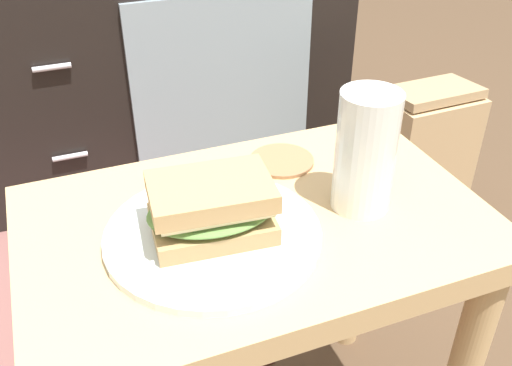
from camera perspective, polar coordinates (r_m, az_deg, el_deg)
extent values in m
cube|color=tan|center=(0.71, 0.01, -4.55)|extent=(0.56, 0.36, 0.04)
cylinder|color=tan|center=(0.94, -17.87, -13.69)|extent=(0.04, 0.04, 0.43)
cylinder|color=tan|center=(1.04, 9.74, -6.84)|extent=(0.04, 0.04, 0.43)
cube|color=black|center=(1.61, -9.96, 11.49)|extent=(0.96, 0.44, 0.58)
cube|color=#8C9EA8|center=(1.43, -3.19, 9.59)|extent=(0.45, 0.01, 0.44)
cylinder|color=silver|center=(1.33, -19.46, 10.68)|extent=(0.08, 0.01, 0.01)
cylinder|color=silver|center=(1.42, -17.83, 2.50)|extent=(0.08, 0.01, 0.01)
cylinder|color=silver|center=(0.67, -4.26, -5.10)|extent=(0.25, 0.25, 0.01)
cube|color=tan|center=(0.66, -4.31, -4.00)|extent=(0.14, 0.10, 0.02)
ellipsoid|color=#608C42|center=(0.64, -4.38, -2.66)|extent=(0.15, 0.11, 0.02)
cube|color=beige|center=(0.64, -4.42, -1.87)|extent=(0.13, 0.10, 0.01)
cube|color=tan|center=(0.63, -4.48, -0.83)|extent=(0.14, 0.10, 0.02)
cylinder|color=silver|center=(0.69, 10.73, 3.02)|extent=(0.07, 0.07, 0.15)
cylinder|color=#C67219|center=(0.70, 10.65, 2.37)|extent=(0.07, 0.07, 0.12)
cylinder|color=white|center=(0.66, 11.25, 7.41)|extent=(0.07, 0.07, 0.01)
cylinder|color=#996B47|center=(0.80, 2.53, 2.22)|extent=(0.09, 0.09, 0.01)
cube|color=tan|center=(1.41, 15.89, 1.91)|extent=(0.21, 0.15, 0.34)
cube|color=tan|center=(1.33, 17.08, 8.54)|extent=(0.20, 0.13, 0.03)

